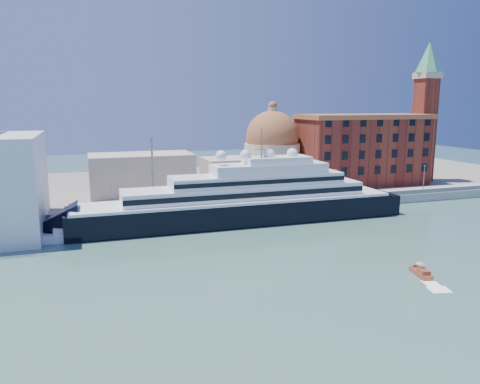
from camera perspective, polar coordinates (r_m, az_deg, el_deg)
name	(u,v)px	position (r m, az deg, el deg)	size (l,w,h in m)	color
ground	(278,249)	(94.27, 4.71, -6.99)	(400.00, 400.00, 0.00)	#3B675D
quay	(229,208)	(124.86, -1.37, -1.95)	(180.00, 10.00, 2.50)	gray
land	(195,184)	(163.84, -5.54, 0.95)	(260.00, 72.00, 2.00)	slate
quay_fence	(234,205)	(120.26, -0.75, -1.54)	(180.00, 0.10, 1.20)	slate
superyacht	(228,205)	(112.84, -1.48, -1.57)	(89.53, 12.41, 26.76)	black
service_barge	(55,237)	(106.43, -21.59, -5.16)	(13.68, 4.63, 3.07)	white
water_taxi	(421,272)	(85.64, 21.24, -9.13)	(2.92, 5.55, 2.51)	brown
warehouse	(363,149)	(161.13, 14.71, 5.08)	(43.00, 19.00, 23.25)	maroon
campanile	(426,103)	(174.68, 21.68, 10.01)	(8.40, 8.40, 47.00)	maroon
church	(226,161)	(147.44, -1.69, 3.81)	(66.00, 18.00, 25.50)	beige
lamp_posts	(183,180)	(118.56, -7.01, 1.52)	(120.80, 2.40, 18.00)	slate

